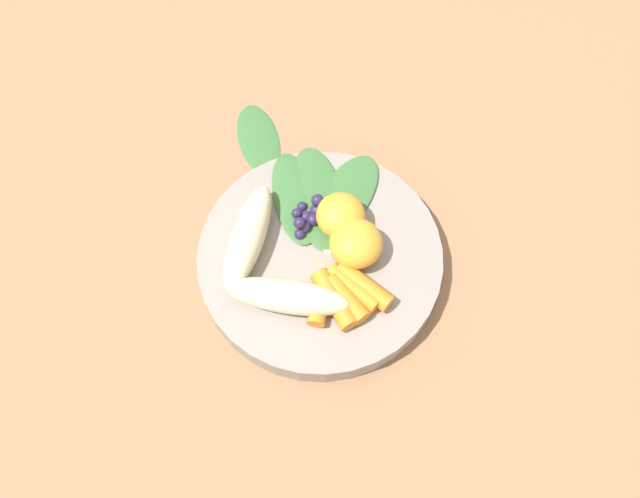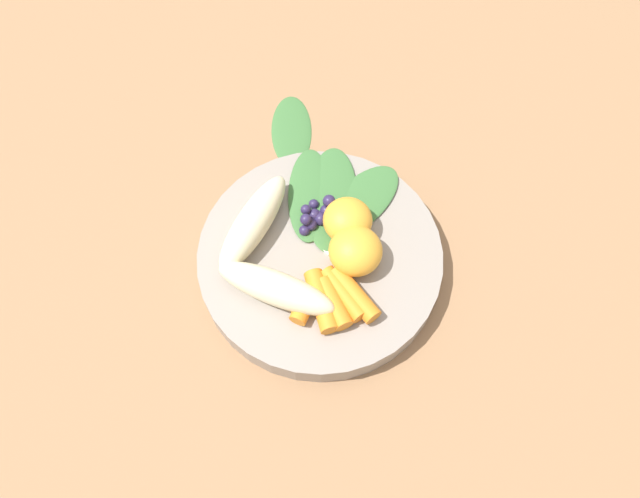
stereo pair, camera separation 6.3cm
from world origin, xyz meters
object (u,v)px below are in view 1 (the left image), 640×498
Objects in this scene: banana_peeled_left at (287,296)px; kale_leaf_stray at (258,138)px; bowl at (320,259)px; banana_peeled_right at (248,236)px; orange_segment_near at (341,215)px.

banana_peeled_left is 1.18× the size of kale_leaf_stray.
kale_leaf_stray is at bearing -113.37° from bowl.
bowl is at bearing 95.88° from banana_peeled_right.
kale_leaf_stray is at bearing 109.55° from banana_peeled_left.
banana_peeled_right is at bearing -55.85° from bowl.
kale_leaf_stray is (-0.13, -0.18, -0.04)m from banana_peeled_left.
banana_peeled_left is 0.23m from kale_leaf_stray.
kale_leaf_stray is at bearing -101.50° from orange_segment_near.
orange_segment_near reaches higher than bowl.
banana_peeled_right is 0.10m from orange_segment_near.
banana_peeled_left reaches higher than bowl.
banana_peeled_left is at bearing 175.41° from kale_leaf_stray.
banana_peeled_right is at bearing 131.07° from banana_peeled_left.
banana_peeled_right is 1.18× the size of kale_leaf_stray.
banana_peeled_right is 2.40× the size of orange_segment_near.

